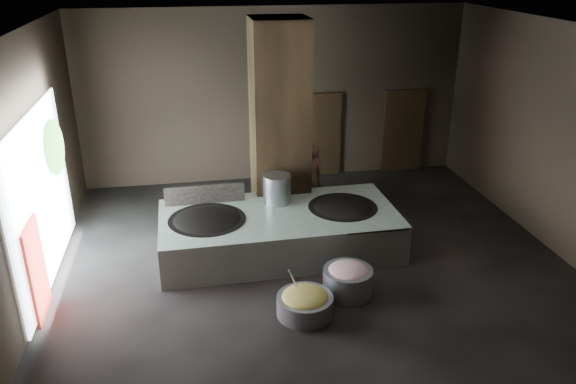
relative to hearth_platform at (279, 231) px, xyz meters
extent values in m
cube|color=black|center=(0.57, -0.43, -0.47)|extent=(10.00, 9.00, 0.10)
cube|color=black|center=(0.57, -0.43, 4.13)|extent=(10.00, 9.00, 0.10)
cube|color=black|center=(0.57, 4.12, 1.83)|extent=(10.00, 0.10, 4.50)
cube|color=black|center=(0.57, -4.98, 1.83)|extent=(10.00, 0.10, 4.50)
cube|color=black|center=(-4.48, -0.43, 1.83)|extent=(0.10, 9.00, 4.50)
cube|color=black|center=(5.62, -0.43, 1.83)|extent=(0.10, 9.00, 4.50)
cube|color=black|center=(0.27, 1.47, 1.83)|extent=(1.20, 1.20, 4.50)
cube|color=#A7BAA8|center=(0.00, 0.00, 0.00)|extent=(4.83, 2.38, 0.83)
cube|color=black|center=(0.00, 0.00, 0.40)|extent=(4.69, 2.25, 0.03)
ellipsoid|color=black|center=(-1.45, -0.05, 0.33)|extent=(1.51, 1.51, 0.42)
cylinder|color=black|center=(-1.45, -0.05, 0.40)|extent=(1.54, 1.54, 0.05)
ellipsoid|color=black|center=(1.35, 0.05, 0.33)|extent=(1.41, 1.41, 0.40)
cylinder|color=black|center=(1.35, 0.05, 0.40)|extent=(1.44, 1.44, 0.05)
cylinder|color=#A1A2A9|center=(0.05, 0.55, 0.71)|extent=(0.58, 0.58, 0.63)
cube|color=black|center=(-1.45, 0.75, 0.61)|extent=(1.67, 0.09, 0.42)
imported|color=brown|center=(1.09, 1.87, 0.39)|extent=(0.69, 0.59, 1.62)
cylinder|color=gray|center=(0.06, -2.33, -0.24)|extent=(1.25, 1.25, 0.35)
ellipsoid|color=#93B357|center=(0.06, -2.33, -0.07)|extent=(0.79, 0.79, 0.24)
cylinder|color=#A1A2A9|center=(-0.09, -2.18, 0.13)|extent=(0.30, 0.28, 0.68)
cylinder|color=gray|center=(0.95, -1.84, -0.17)|extent=(1.10, 1.10, 0.49)
ellipsoid|color=#D47F8E|center=(0.95, -1.84, 0.03)|extent=(0.74, 0.74, 0.28)
cube|color=black|center=(1.77, 4.02, 0.68)|extent=(1.18, 0.08, 2.38)
cube|color=#8C6647|center=(1.58, 4.02, 0.63)|extent=(0.86, 0.04, 2.03)
cube|color=black|center=(4.17, 4.02, 0.68)|extent=(1.18, 0.08, 2.38)
cube|color=#8C6647|center=(3.92, 4.14, 0.63)|extent=(0.89, 0.04, 2.11)
cube|color=white|center=(-4.38, -0.23, 1.18)|extent=(0.04, 4.20, 3.10)
cube|color=maroon|center=(-4.31, -1.53, 0.43)|extent=(0.05, 0.90, 1.70)
ellipsoid|color=#194714|center=(-4.28, 0.87, 1.78)|extent=(0.28, 1.10, 1.10)
camera|label=1|loc=(-1.64, -10.15, 5.28)|focal=35.00mm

